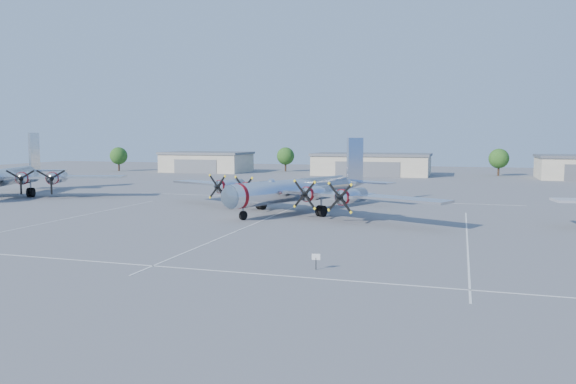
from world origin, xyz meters
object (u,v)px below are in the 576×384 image
(main_bomber_b29, at_px, (299,211))
(info_placard, at_px, (316,259))
(tree_east, at_px, (499,159))
(bomber_west, at_px, (7,196))
(hangar_center, at_px, (372,164))
(tree_west, at_px, (286,156))
(hangar_west, at_px, (207,162))
(tree_far_west, at_px, (119,156))

(main_bomber_b29, xyz_separation_m, info_placard, (9.79, -29.82, 0.81))
(tree_east, bearing_deg, main_bomber_b29, -109.88)
(bomber_west, xyz_separation_m, info_placard, (59.77, -34.13, 0.81))
(hangar_center, bearing_deg, tree_east, 11.38)
(hangar_center, height_order, tree_west, tree_west)
(tree_west, xyz_separation_m, info_placard, (36.65, -109.63, -3.42))
(hangar_west, height_order, hangar_center, same)
(hangar_west, bearing_deg, bomber_west, -92.65)
(tree_east, relative_size, bomber_west, 0.17)
(tree_west, bearing_deg, bomber_west, -107.03)
(hangar_west, distance_m, info_placard, 116.33)
(tree_east, bearing_deg, tree_far_west, -174.29)
(hangar_center, bearing_deg, info_placard, -83.46)
(hangar_west, height_order, bomber_west, hangar_west)
(hangar_center, xyz_separation_m, main_bomber_b29, (1.86, -71.78, -2.71))
(tree_west, bearing_deg, main_bomber_b29, -71.40)
(tree_far_west, height_order, bomber_west, tree_far_west)
(tree_east, height_order, main_bomber_b29, tree_east)
(hangar_west, bearing_deg, hangar_center, -0.00)
(hangar_center, relative_size, tree_far_west, 4.31)
(hangar_center, height_order, tree_far_west, tree_far_west)
(bomber_west, distance_m, info_placard, 68.84)
(hangar_west, distance_m, bomber_west, 67.58)
(hangar_west, xyz_separation_m, bomber_west, (-3.13, -67.46, -2.71))
(tree_far_west, relative_size, bomber_west, 0.17)
(hangar_center, distance_m, bomber_west, 82.91)
(tree_far_west, height_order, info_placard, tree_far_west)
(tree_west, xyz_separation_m, tree_east, (55.00, -2.00, 0.00))
(tree_far_west, relative_size, main_bomber_b29, 0.16)
(tree_west, distance_m, bomber_west, 79.07)
(tree_east, height_order, info_placard, tree_east)
(tree_far_west, bearing_deg, bomber_west, -70.99)
(hangar_center, xyz_separation_m, info_placard, (11.65, -101.59, -1.91))
(hangar_west, xyz_separation_m, tree_far_west, (-25.00, -3.96, 1.51))
(tree_east, bearing_deg, hangar_center, -168.62)
(tree_west, distance_m, tree_east, 55.04)
(hangar_west, distance_m, main_bomber_b29, 85.76)
(tree_far_west, xyz_separation_m, info_placard, (81.65, -97.63, -3.42))
(main_bomber_b29, relative_size, bomber_west, 1.09)
(tree_west, relative_size, main_bomber_b29, 0.16)
(tree_west, relative_size, bomber_west, 0.17)
(hangar_west, bearing_deg, main_bomber_b29, -56.86)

